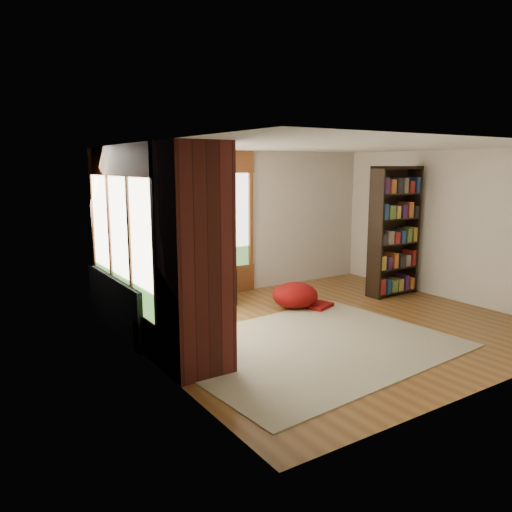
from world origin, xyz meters
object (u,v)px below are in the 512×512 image
dog_tan (170,263)px  dog_brindle (174,285)px  area_rug (312,346)px  brick_chimney (194,260)px  bookshelf (394,232)px  pouf (295,294)px  sectional_sofa (163,299)px

dog_tan → dog_brindle: (-0.38, -1.02, -0.09)m
dog_brindle → area_rug: bearing=-144.2°
dog_brindle → brick_chimney: bearing=158.4°
bookshelf → pouf: (-2.00, 0.30, -0.94)m
area_rug → dog_tan: (-0.95, 2.38, 0.81)m
brick_chimney → area_rug: (1.61, -0.15, -1.29)m
sectional_sofa → bookshelf: bookshelf is taller
pouf → dog_tan: bearing=156.9°
brick_chimney → bookshelf: 4.68m
area_rug → dog_tan: dog_tan is taller
area_rug → bookshelf: size_ratio=1.56×
brick_chimney → area_rug: bearing=-5.4°
pouf → dog_brindle: (-2.26, -0.22, 0.51)m
sectional_sofa → bookshelf: 4.28m
brick_chimney → sectional_sofa: 2.32m
pouf → dog_brindle: bearing=-174.5°
area_rug → pouf: (0.93, 1.58, 0.21)m
sectional_sofa → pouf: 2.18m
sectional_sofa → bookshelf: (4.09, -0.92, 0.86)m
dog_brindle → sectional_sofa: bearing=-20.0°
bookshelf → area_rug: bearing=-156.4°
brick_chimney → dog_brindle: size_ratio=3.44×
pouf → brick_chimney: bearing=-150.7°
sectional_sofa → area_rug: bearing=-62.3°
brick_chimney → dog_brindle: 1.36m
bookshelf → pouf: bearing=171.5°
brick_chimney → pouf: bearing=29.3°
pouf → dog_tan: dog_tan is taller
brick_chimney → sectional_sofa: (0.45, 2.05, -1.00)m
pouf → dog_tan: (-1.88, 0.80, 0.60)m
brick_chimney → bookshelf: (4.54, 1.12, -0.14)m
bookshelf → dog_brindle: 4.29m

